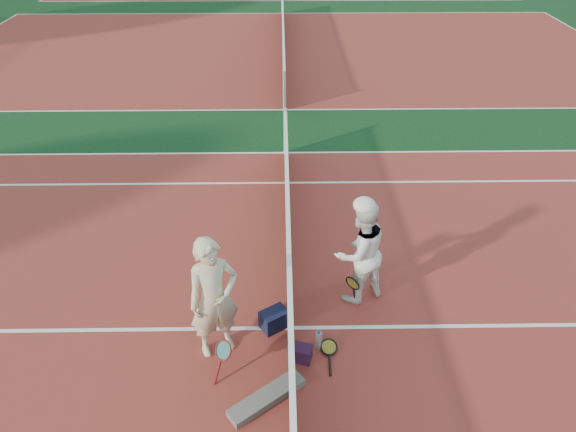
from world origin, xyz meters
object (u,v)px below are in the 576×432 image
at_px(player_a, 214,299).
at_px(racket_red, 224,358).
at_px(player_b, 360,252).
at_px(racket_black_held, 352,291).
at_px(sports_bag_navy, 274,319).
at_px(racket_spare, 329,347).
at_px(net_main, 289,303).
at_px(sports_bag_purple, 301,353).
at_px(water_bottle, 318,341).

relative_size(player_a, racket_red, 3.53).
bearing_deg(player_b, racket_red, 9.05).
bearing_deg(racket_black_held, racket_red, -16.30).
bearing_deg(sports_bag_navy, racket_spare, -29.03).
bearing_deg(racket_red, net_main, -18.89).
bearing_deg(sports_bag_purple, water_bottle, 37.05).
bearing_deg(racket_red, sports_bag_purple, -49.27).
height_order(racket_black_held, racket_spare, racket_black_held).
xyz_separation_m(racket_red, racket_spare, (1.41, 0.36, -0.23)).
relative_size(player_a, racket_spare, 3.10).
distance_m(net_main, racket_black_held, 1.07).
bearing_deg(racket_black_held, racket_spare, 14.63).
bearing_deg(net_main, water_bottle, -43.38).
bearing_deg(sports_bag_purple, player_b, 53.99).
height_order(net_main, racket_red, net_main).
bearing_deg(racket_black_held, net_main, -24.43).
bearing_deg(sports_bag_purple, racket_red, -169.39).
height_order(player_b, racket_red, player_b).
height_order(racket_red, sports_bag_navy, racket_red).
bearing_deg(player_b, water_bottle, 30.51).
distance_m(player_b, sports_bag_navy, 1.59).
bearing_deg(sports_bag_purple, sports_bag_navy, 121.59).
bearing_deg(racket_spare, net_main, 55.97).
height_order(net_main, sports_bag_navy, net_main).
relative_size(net_main, sports_bag_navy, 28.74).
height_order(player_a, water_bottle, player_a).
distance_m(player_b, racket_black_held, 0.63).
bearing_deg(net_main, sports_bag_navy, 171.99).
distance_m(sports_bag_navy, water_bottle, 0.74).
relative_size(net_main, sports_bag_purple, 38.16).
bearing_deg(player_b, player_a, -1.13).
bearing_deg(player_a, player_b, 0.79).
height_order(net_main, racket_black_held, net_main).
height_order(player_a, sports_bag_purple, player_a).
height_order(racket_black_held, water_bottle, racket_black_held).
bearing_deg(racket_spare, player_a, 89.89).
bearing_deg(player_a, net_main, -6.71).
relative_size(player_a, player_b, 1.07).
bearing_deg(net_main, player_b, 32.86).
xyz_separation_m(player_b, water_bottle, (-0.65, -1.05, -0.72)).
xyz_separation_m(racket_red, sports_bag_purple, (1.01, 0.19, -0.15)).
relative_size(racket_red, racket_black_held, 0.90).
bearing_deg(water_bottle, racket_spare, -7.01).
distance_m(player_a, sports_bag_navy, 1.16).
bearing_deg(water_bottle, sports_bag_navy, 146.63).
height_order(racket_red, water_bottle, racket_red).
bearing_deg(water_bottle, player_a, 178.64).
bearing_deg(racket_red, racket_black_held, -26.31).
xyz_separation_m(player_b, sports_bag_purple, (-0.90, -1.24, -0.75)).
xyz_separation_m(sports_bag_purple, water_bottle, (0.25, 0.19, 0.03)).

